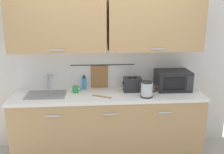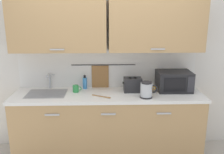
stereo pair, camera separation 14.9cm
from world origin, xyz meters
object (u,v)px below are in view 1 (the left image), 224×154
microwave (173,80)px  dish_soap_bottle (84,83)px  electric_kettle (147,89)px  mug_near_sink (76,89)px  wooden_spoon (104,97)px  mug_by_kettle (150,88)px  toaster (132,84)px

microwave → dish_soap_bottle: microwave is taller
electric_kettle → mug_near_sink: electric_kettle is taller
dish_soap_bottle → electric_kettle: bearing=-25.8°
mug_near_sink → electric_kettle: bearing=-14.8°
microwave → wooden_spoon: 1.01m
electric_kettle → mug_near_sink: bearing=165.2°
mug_near_sink → mug_by_kettle: size_ratio=1.00×
wooden_spoon → mug_by_kettle: bearing=18.1°
mug_near_sink → wooden_spoon: mug_near_sink is taller
mug_near_sink → toaster: (0.77, 0.00, 0.05)m
mug_by_kettle → wooden_spoon: bearing=-161.9°
wooden_spoon → dish_soap_bottle: bearing=125.9°
dish_soap_bottle → mug_near_sink: dish_soap_bottle is taller
mug_near_sink → toaster: size_ratio=0.47×
electric_kettle → mug_by_kettle: 0.25m
mug_near_sink → mug_by_kettle: same height
electric_kettle → wooden_spoon: bearing=177.6°
mug_near_sink → microwave: bearing=1.4°
electric_kettle → toaster: size_ratio=0.89×
toaster → microwave: bearing=2.7°
toaster → electric_kettle: bearing=-58.6°
microwave → electric_kettle: size_ratio=2.03×
wooden_spoon → electric_kettle: bearing=-2.4°
microwave → wooden_spoon: bearing=-165.4°
microwave → toaster: 0.57m
microwave → mug_near_sink: 1.35m
electric_kettle → wooden_spoon: electric_kettle is taller
microwave → mug_near_sink: microwave is taller
electric_kettle → dish_soap_bottle: 0.90m
dish_soap_bottle → wooden_spoon: dish_soap_bottle is taller
electric_kettle → toaster: bearing=121.4°
electric_kettle → mug_by_kettle: (0.09, 0.23, -0.05)m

